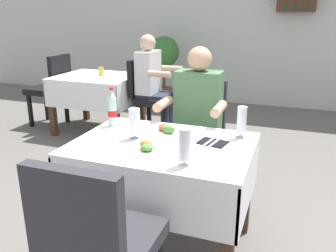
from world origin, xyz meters
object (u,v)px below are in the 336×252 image
at_px(background_dining_table, 98,89).
at_px(background_chair_right, 149,94).
at_px(napkin_cutlery_set, 213,142).
at_px(background_chair_left, 52,86).
at_px(seated_diner_far, 196,117).
at_px(chair_near_camera_side, 98,241).
at_px(chair_far_diner_seat, 196,131).
at_px(beer_glass_left, 135,123).
at_px(beer_glass_middle, 242,122).
at_px(potted_plant_corner, 164,59).
at_px(background_table_tumbler, 101,71).
at_px(cola_bottle_primary, 112,109).
at_px(main_dining_table, 163,169).
at_px(plate_far_diner, 167,131).
at_px(beer_glass_right, 185,147).
at_px(plate_near_camera, 147,148).
at_px(background_patron, 153,81).

distance_m(background_dining_table, background_chair_right, 0.71).
bearing_deg(background_chair_right, napkin_cutlery_set, -56.64).
bearing_deg(background_chair_left, seated_diner_far, -28.10).
distance_m(chair_near_camera_side, background_chair_right, 2.89).
height_order(chair_far_diner_seat, background_chair_right, same).
xyz_separation_m(beer_glass_left, beer_glass_middle, (0.63, 0.25, 0.00)).
height_order(seated_diner_far, potted_plant_corner, seated_diner_far).
bearing_deg(background_table_tumbler, background_chair_left, -178.29).
distance_m(cola_bottle_primary, background_chair_right, 1.84).
relative_size(chair_near_camera_side, potted_plant_corner, 0.86).
distance_m(beer_glass_middle, napkin_cutlery_set, 0.24).
relative_size(seated_diner_far, background_table_tumbler, 11.45).
xyz_separation_m(napkin_cutlery_set, background_chair_right, (-1.22, 1.85, -0.18)).
relative_size(main_dining_table, potted_plant_corner, 0.98).
bearing_deg(plate_far_diner, chair_near_camera_side, -88.09).
xyz_separation_m(plate_far_diner, potted_plant_corner, (-1.31, 3.40, 0.01)).
distance_m(beer_glass_middle, potted_plant_corner, 3.76).
relative_size(background_chair_right, potted_plant_corner, 0.86).
bearing_deg(background_chair_right, plate_far_diner, -63.43).
height_order(beer_glass_left, beer_glass_middle, beer_glass_middle).
bearing_deg(beer_glass_left, chair_far_diner_seat, 76.22).
distance_m(main_dining_table, background_table_tumbler, 2.54).
xyz_separation_m(main_dining_table, background_dining_table, (-1.64, 1.95, -0.00)).
relative_size(beer_glass_middle, beer_glass_right, 1.00).
distance_m(cola_bottle_primary, background_chair_left, 2.60).
distance_m(beer_glass_right, background_chair_right, 2.53).
height_order(chair_far_diner_seat, beer_glass_left, chair_far_diner_seat).
relative_size(main_dining_table, chair_far_diner_seat, 1.14).
height_order(chair_near_camera_side, background_dining_table, chair_near_camera_side).
bearing_deg(seated_diner_far, main_dining_table, -92.20).
xyz_separation_m(main_dining_table, background_chair_left, (-2.35, 1.95, -0.00)).
xyz_separation_m(seated_diner_far, plate_far_diner, (-0.06, -0.51, 0.04)).
height_order(background_chair_left, background_table_tumbler, background_chair_left).
xyz_separation_m(seated_diner_far, napkin_cutlery_set, (0.27, -0.58, 0.03)).
xyz_separation_m(plate_near_camera, beer_glass_left, (-0.15, 0.16, 0.09)).
bearing_deg(background_dining_table, background_chair_left, 180.00).
distance_m(beer_glass_middle, background_chair_left, 3.28).
bearing_deg(main_dining_table, potted_plant_corner, 110.57).
distance_m(chair_near_camera_side, background_table_tumbler, 3.20).
bearing_deg(background_table_tumbler, seated_diner_far, -38.70).
distance_m(plate_near_camera, beer_glass_right, 0.31).
bearing_deg(background_chair_right, background_patron, -0.00).
distance_m(main_dining_table, potted_plant_corner, 3.82).
relative_size(napkin_cutlery_set, background_table_tumbler, 1.78).
xyz_separation_m(plate_near_camera, cola_bottle_primary, (-0.42, 0.36, 0.10)).
relative_size(beer_glass_middle, napkin_cutlery_set, 1.06).
xyz_separation_m(background_chair_left, potted_plant_corner, (1.01, 1.62, 0.21)).
relative_size(background_chair_right, background_table_tumbler, 8.82).
relative_size(background_dining_table, background_chair_right, 1.04).
height_order(chair_near_camera_side, beer_glass_left, chair_near_camera_side).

